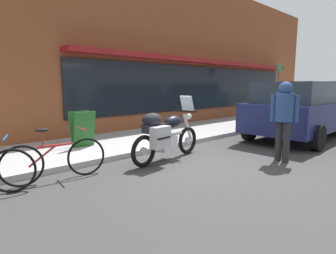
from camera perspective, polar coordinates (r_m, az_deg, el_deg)
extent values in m
plane|color=#393939|center=(6.26, 4.96, -6.77)|extent=(80.00, 80.00, 0.00)
cube|color=brown|center=(12.68, 7.23, 14.41)|extent=(18.35, 0.35, 5.94)
cube|color=black|center=(12.48, 7.84, 7.95)|extent=(12.85, 0.06, 1.80)
cube|color=maroon|center=(12.39, 8.75, 13.02)|extent=(12.85, 0.60, 0.16)
cube|color=#A0A0A0|center=(15.08, 21.02, 1.86)|extent=(30.00, 2.78, 0.12)
torus|color=black|center=(6.75, 4.03, -2.74)|extent=(0.67, 0.16, 0.66)
cylinder|color=silver|center=(6.75, 4.03, -2.74)|extent=(0.17, 0.08, 0.16)
torus|color=black|center=(5.65, -5.03, -4.98)|extent=(0.67, 0.16, 0.66)
cylinder|color=silver|center=(5.65, -5.03, -4.98)|extent=(0.17, 0.08, 0.16)
cube|color=silver|center=(6.13, -0.39, -3.39)|extent=(0.47, 0.35, 0.32)
cylinder|color=silver|center=(6.14, -0.09, -1.77)|extent=(0.97, 0.17, 0.06)
ellipsoid|color=black|center=(6.24, 1.10, 1.19)|extent=(0.55, 0.34, 0.26)
cube|color=black|center=(5.94, -1.47, 0.23)|extent=(0.62, 0.31, 0.11)
cube|color=black|center=(5.70, -3.68, -0.33)|extent=(0.30, 0.25, 0.18)
cylinder|color=silver|center=(6.70, 4.06, -0.06)|extent=(0.35, 0.11, 0.67)
cylinder|color=black|center=(6.56, 3.47, 3.28)|extent=(0.11, 0.62, 0.04)
cube|color=silver|center=(6.61, 3.91, 4.88)|extent=(0.18, 0.33, 0.35)
sphere|color=#EAEACC|center=(6.70, 4.29, 2.18)|extent=(0.14, 0.14, 0.14)
cube|color=#AEAEAE|center=(5.60, -1.54, -2.13)|extent=(0.46, 0.25, 0.44)
cube|color=black|center=(5.52, -0.79, -2.28)|extent=(0.37, 0.06, 0.03)
ellipsoid|color=black|center=(5.71, -3.35, 1.51)|extent=(0.51, 0.37, 0.28)
torus|color=black|center=(5.35, -16.41, -5.85)|extent=(0.70, 0.13, 0.70)
torus|color=black|center=(5.13, -27.83, -7.13)|extent=(0.70, 0.13, 0.70)
cylinder|color=#B22323|center=(5.15, -22.16, -3.49)|extent=(0.59, 0.12, 0.04)
cylinder|color=#B22323|center=(5.14, -24.38, -5.47)|extent=(0.46, 0.10, 0.34)
cylinder|color=#B22323|center=(5.09, -24.34, -2.38)|extent=(0.03, 0.03, 0.30)
ellipsoid|color=black|center=(5.06, -24.45, -0.60)|extent=(0.23, 0.13, 0.06)
cylinder|color=#B22323|center=(5.24, -17.16, -0.39)|extent=(0.09, 0.48, 0.03)
cube|color=#191E4C|center=(9.64, 25.85, 2.25)|extent=(4.55, 1.99, 0.82)
cube|color=#232D38|center=(9.35, 25.55, 6.47)|extent=(3.10, 1.73, 0.60)
cube|color=#383838|center=(11.77, 29.50, 1.35)|extent=(0.19, 1.92, 0.24)
cylinder|color=black|center=(11.41, 23.82, 1.13)|extent=(0.66, 0.23, 0.66)
cylinder|color=black|center=(8.75, 16.35, -0.51)|extent=(0.66, 0.23, 0.66)
cylinder|color=black|center=(7.99, 28.37, -2.01)|extent=(0.66, 0.23, 0.66)
cylinder|color=#242424|center=(6.58, 21.77, -2.63)|extent=(0.14, 0.14, 0.89)
cylinder|color=#242424|center=(6.45, 23.12, -2.91)|extent=(0.14, 0.14, 0.89)
cylinder|color=navy|center=(6.42, 22.81, 3.76)|extent=(0.49, 0.49, 0.60)
sphere|color=navy|center=(6.41, 23.01, 7.33)|extent=(0.28, 0.28, 0.28)
sphere|color=tan|center=(6.47, 23.03, 7.34)|extent=(0.17, 0.17, 0.17)
cylinder|color=navy|center=(6.44, 20.75, 3.62)|extent=(0.10, 0.10, 0.57)
cylinder|color=navy|center=(6.42, 24.84, 3.37)|extent=(0.10, 0.10, 0.57)
cube|color=#1E511E|center=(7.19, -16.75, -0.47)|extent=(0.55, 0.19, 0.89)
cube|color=#1E511E|center=(7.38, -17.52, -0.27)|extent=(0.55, 0.19, 0.89)
cylinder|color=#59595B|center=(13.82, 21.64, 6.78)|extent=(0.07, 0.07, 2.52)
cube|color=#1E8C33|center=(13.84, 21.96, 11.17)|extent=(0.44, 0.02, 0.32)
cylinder|color=black|center=(16.17, 30.65, 2.62)|extent=(0.66, 0.22, 0.66)
cylinder|color=black|center=(13.16, 26.79, 1.82)|extent=(0.66, 0.22, 0.66)
torus|color=black|center=(4.93, -29.40, -7.85)|extent=(0.67, 0.28, 0.70)
cylinder|color=#1E5999|center=(4.82, -30.43, -1.91)|extent=(0.19, 0.46, 0.03)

